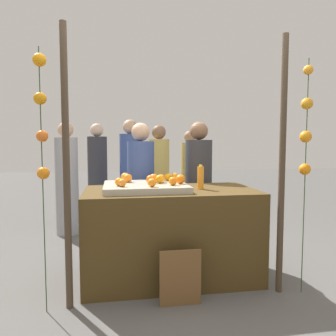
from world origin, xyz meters
TOP-DOWN VIEW (x-y plane):
  - ground_plane at (0.00, 0.00)m, footprint 24.00×24.00m
  - stall_counter at (0.00, 0.00)m, footprint 1.67×0.88m
  - orange_tray at (-0.25, 0.01)m, footprint 0.80×0.68m
  - orange_0 at (-0.08, 0.10)m, footprint 0.08×0.08m
  - orange_1 at (0.00, -0.14)m, footprint 0.08×0.08m
  - orange_2 at (-0.21, -0.22)m, footprint 0.08×0.08m
  - orange_3 at (-0.43, 0.23)m, footprint 0.09×0.09m
  - orange_4 at (-0.10, 0.02)m, footprint 0.08×0.08m
  - orange_5 at (0.02, 0.24)m, footprint 0.07×0.07m
  - orange_6 at (-0.19, 0.02)m, footprint 0.08×0.08m
  - orange_7 at (-0.50, -0.11)m, footprint 0.08×0.08m
  - orange_8 at (0.09, -0.05)m, footprint 0.09×0.09m
  - orange_9 at (-0.47, -0.17)m, footprint 0.07×0.07m
  - orange_10 at (0.08, 0.22)m, footprint 0.08×0.08m
  - orange_11 at (-0.15, 0.14)m, footprint 0.08×0.08m
  - orange_12 at (-0.41, 0.15)m, footprint 0.09×0.09m
  - juice_bottle at (0.30, -0.02)m, footprint 0.06×0.06m
  - chalkboard_sign at (-0.02, -0.58)m, footprint 0.35×0.03m
  - vendor_left at (-0.24, 0.66)m, footprint 0.31×0.31m
  - vendor_right at (0.45, 0.63)m, footprint 0.32×0.32m
  - crowd_person_0 at (0.13, 1.87)m, footprint 0.32×0.32m
  - crowd_person_1 at (0.78, 2.55)m, footprint 0.31×0.31m
  - crowd_person_2 at (-1.23, 1.75)m, footprint 0.33×0.33m
  - crowd_person_3 at (-0.29, 2.15)m, footprint 0.34×0.34m
  - crowd_person_4 at (-0.84, 2.59)m, footprint 0.33×0.33m
  - canopy_post_left at (-0.92, -0.48)m, footprint 0.06×0.06m
  - canopy_post_right at (0.92, -0.48)m, footprint 0.06×0.06m
  - garland_strand_left at (-1.09, -0.53)m, footprint 0.10×0.11m
  - garland_strand_right at (1.11, -0.53)m, footprint 0.11×0.11m

SIDE VIEW (x-z plane):
  - ground_plane at x=0.00m, z-range 0.00..0.00m
  - chalkboard_sign at x=-0.02m, z-range -0.01..0.47m
  - stall_counter at x=0.00m, z-range 0.00..0.88m
  - crowd_person_1 at x=0.78m, z-range -0.05..1.49m
  - vendor_left at x=-0.24m, z-range -0.05..1.52m
  - vendor_right at x=0.45m, z-range -0.05..1.53m
  - crowd_person_0 at x=0.13m, z-range -0.06..1.55m
  - crowd_person_2 at x=-1.23m, z-range -0.06..1.58m
  - crowd_person_4 at x=-0.84m, z-range -0.06..1.61m
  - crowd_person_3 at x=-0.29m, z-range -0.06..1.65m
  - orange_tray at x=-0.25m, z-range 0.88..0.94m
  - orange_9 at x=-0.47m, z-range 0.94..1.02m
  - orange_5 at x=0.02m, z-range 0.94..1.02m
  - orange_7 at x=-0.50m, z-range 0.94..1.02m
  - orange_2 at x=-0.21m, z-range 0.94..1.02m
  - orange_0 at x=-0.08m, z-range 0.94..1.02m
  - orange_1 at x=0.00m, z-range 0.94..1.02m
  - orange_10 at x=0.08m, z-range 0.94..1.03m
  - orange_11 at x=-0.15m, z-range 0.94..1.03m
  - orange_4 at x=-0.10m, z-range 0.94..1.03m
  - orange_6 at x=-0.19m, z-range 0.94..1.03m
  - orange_12 at x=-0.41m, z-range 0.94..1.03m
  - orange_3 at x=-0.43m, z-range 0.94..1.03m
  - orange_8 at x=0.09m, z-range 0.94..1.04m
  - juice_bottle at x=0.30m, z-range 0.88..1.12m
  - canopy_post_left at x=-0.92m, z-range 0.00..2.28m
  - canopy_post_right at x=0.92m, z-range 0.00..2.28m
  - garland_strand_right at x=1.11m, z-range 0.44..2.51m
  - garland_strand_left at x=-1.09m, z-range 0.51..2.58m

